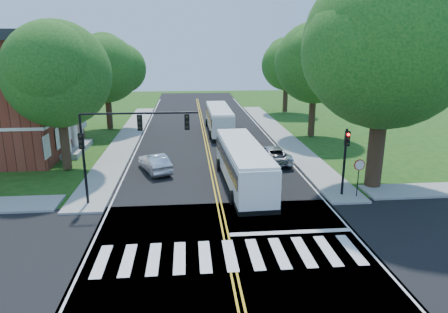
{
  "coord_description": "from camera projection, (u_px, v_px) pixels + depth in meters",
  "views": [
    {
      "loc": [
        -1.86,
        -17.45,
        9.69
      ],
      "look_at": [
        0.54,
        8.4,
        2.4
      ],
      "focal_mm": 32.0,
      "sensor_mm": 36.0,
      "label": 1
    }
  ],
  "objects": [
    {
      "name": "center_line",
      "position": [
        206.0,
        143.0,
        40.6
      ],
      "size": [
        0.36,
        70.0,
        0.01
      ],
      "primitive_type": "cube",
      "color": "gold",
      "rests_on": "road"
    },
    {
      "name": "suv",
      "position": [
        272.0,
        154.0,
        33.84
      ],
      "size": [
        2.75,
        5.4,
        1.46
      ],
      "primitive_type": "imported",
      "rotation": [
        0.0,
        0.0,
        3.2
      ],
      "color": "silver",
      "rests_on": "road"
    },
    {
      "name": "cross_road",
      "position": [
        229.0,
        250.0,
        19.51
      ],
      "size": [
        60.0,
        12.0,
        0.01
      ],
      "primitive_type": "cube",
      "color": "black",
      "rests_on": "ground"
    },
    {
      "name": "sidewalk_ne",
      "position": [
        280.0,
        135.0,
        44.2
      ],
      "size": [
        2.6,
        40.0,
        0.15
      ],
      "primitive_type": "cube",
      "color": "gray",
      "rests_on": "ground"
    },
    {
      "name": "tree_west_near",
      "position": [
        57.0,
        75.0,
        29.88
      ],
      "size": [
        8.0,
        8.0,
        11.4
      ],
      "color": "#2F1F13",
      "rests_on": "ground"
    },
    {
      "name": "tree_east_mid",
      "position": [
        315.0,
        63.0,
        41.42
      ],
      "size": [
        8.4,
        8.4,
        11.93
      ],
      "color": "#2F1F13",
      "rests_on": "ground"
    },
    {
      "name": "edge_line_w",
      "position": [
        139.0,
        145.0,
        40.0
      ],
      "size": [
        0.12,
        70.0,
        0.01
      ],
      "primitive_type": "cube",
      "color": "silver",
      "rests_on": "road"
    },
    {
      "name": "ground",
      "position": [
        229.0,
        250.0,
        19.51
      ],
      "size": [
        140.0,
        140.0,
        0.0
      ],
      "primitive_type": "plane",
      "color": "#1C4310",
      "rests_on": "ground"
    },
    {
      "name": "road",
      "position": [
        209.0,
        154.0,
        36.77
      ],
      "size": [
        14.0,
        96.0,
        0.01
      ],
      "primitive_type": "cube",
      "color": "black",
      "rests_on": "ground"
    },
    {
      "name": "signal_ne",
      "position": [
        345.0,
        153.0,
        25.62
      ],
      "size": [
        0.3,
        0.46,
        4.4
      ],
      "color": "black",
      "rests_on": "ground"
    },
    {
      "name": "signal_nw",
      "position": [
        121.0,
        136.0,
        23.97
      ],
      "size": [
        7.15,
        0.46,
        5.66
      ],
      "color": "black",
      "rests_on": "ground"
    },
    {
      "name": "crosswalk",
      "position": [
        230.0,
        255.0,
        19.03
      ],
      "size": [
        12.6,
        3.0,
        0.01
      ],
      "primitive_type": "cube",
      "color": "silver",
      "rests_on": "road"
    },
    {
      "name": "hatchback",
      "position": [
        155.0,
        163.0,
        31.31
      ],
      "size": [
        3.02,
        4.66,
        1.45
      ],
      "primitive_type": "imported",
      "rotation": [
        0.0,
        0.0,
        3.51
      ],
      "color": "silver",
      "rests_on": "road"
    },
    {
      "name": "stop_bar",
      "position": [
        291.0,
        232.0,
        21.36
      ],
      "size": [
        6.6,
        0.4,
        0.01
      ],
      "primitive_type": "cube",
      "color": "silver",
      "rests_on": "road"
    },
    {
      "name": "sidewalk_nw",
      "position": [
        128.0,
        138.0,
        42.72
      ],
      "size": [
        2.6,
        40.0,
        0.15
      ],
      "primitive_type": "cube",
      "color": "gray",
      "rests_on": "ground"
    },
    {
      "name": "tree_ne_big",
      "position": [
        387.0,
        46.0,
        25.56
      ],
      "size": [
        10.8,
        10.8,
        14.91
      ],
      "color": "#2F1F13",
      "rests_on": "ground"
    },
    {
      "name": "tree_east_far",
      "position": [
        287.0,
        65.0,
        57.12
      ],
      "size": [
        7.2,
        7.2,
        10.34
      ],
      "color": "#2F1F13",
      "rests_on": "ground"
    },
    {
      "name": "bus_lead",
      "position": [
        243.0,
        164.0,
        28.1
      ],
      "size": [
        3.1,
        11.61,
        2.98
      ],
      "rotation": [
        0.0,
        0.0,
        3.18
      ],
      "color": "white",
      "rests_on": "road"
    },
    {
      "name": "bus_follow",
      "position": [
        219.0,
        119.0,
        45.47
      ],
      "size": [
        2.73,
        11.07,
        2.86
      ],
      "rotation": [
        0.0,
        0.0,
        3.15
      ],
      "color": "white",
      "rests_on": "road"
    },
    {
      "name": "edge_line_e",
      "position": [
        272.0,
        142.0,
        41.21
      ],
      "size": [
        0.12,
        70.0,
        0.01
      ],
      "primitive_type": "cube",
      "color": "silver",
      "rests_on": "road"
    },
    {
      "name": "dark_sedan",
      "position": [
        272.0,
        154.0,
        34.09
      ],
      "size": [
        2.1,
        4.68,
        1.33
      ],
      "primitive_type": "imported",
      "rotation": [
        0.0,
        0.0,
        3.09
      ],
      "color": "black",
      "rests_on": "road"
    },
    {
      "name": "tree_west_far",
      "position": [
        106.0,
        69.0,
        45.4
      ],
      "size": [
        7.6,
        7.6,
        10.67
      ],
      "color": "#2F1F13",
      "rests_on": "ground"
    },
    {
      "name": "stop_sign",
      "position": [
        359.0,
        169.0,
        25.5
      ],
      "size": [
        0.76,
        0.08,
        2.53
      ],
      "color": "black",
      "rests_on": "ground"
    }
  ]
}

